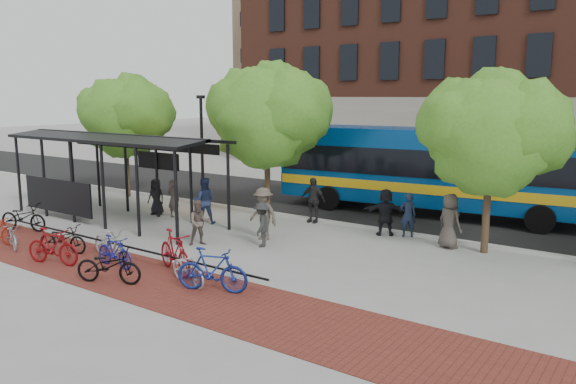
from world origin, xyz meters
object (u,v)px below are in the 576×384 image
Objects in this scene: bike_4 at (63,239)px; pedestrian_2 at (204,201)px; bike_10 at (188,268)px; pedestrian_5 at (386,212)px; tree_a at (126,113)px; bike_0 at (23,217)px; pedestrian_9 at (262,225)px; bike_8 at (109,266)px; bike_7 at (115,252)px; pedestrian_7 at (408,215)px; lamp_post_left at (202,148)px; tree_b at (270,112)px; bike_2 at (12,235)px; pedestrian_4 at (313,200)px; tree_c at (495,129)px; bike_6 at (109,243)px; bike_9 at (175,252)px; bus_shelter at (112,148)px; bike_11 at (212,270)px; pedestrian_8 at (199,223)px; pedestrian_6 at (449,221)px; pedestrian_1 at (174,199)px; pedestrian_3 at (263,214)px; pedestrian_0 at (156,197)px; bike_5 at (53,246)px; bus at (436,166)px.

pedestrian_2 is (0.85, 5.79, 0.47)m from bike_4.
pedestrian_5 reaches higher than bike_10.
tree_a is 3.28× the size of pedestrian_2.
pedestrian_9 is (8.84, 3.47, 0.24)m from bike_0.
bike_0 is 1.07× the size of bike_8.
bike_10 is (2.90, 0.21, -0.04)m from bike_7.
pedestrian_7 is (2.78, 8.37, 0.37)m from bike_10.
lamp_post_left is 2.68× the size of bike_8.
bike_2 is (-4.32, -8.76, -4.01)m from tree_b.
tree_a is at bearing 177.35° from pedestrian_4.
tree_c is 3.07× the size of bike_6.
tree_c is at bearing -22.16° from bike_9.
bus_shelter is 10.55m from bike_11.
pedestrian_8 is at bearing -150.36° from tree_c.
bus_shelter is 14.77m from tree_c.
pedestrian_4 is at bearing -6.68° from bike_6.
pedestrian_4 is (-1.35, 8.37, 0.48)m from bike_10.
bus_shelter reaches higher than bike_0.
pedestrian_6 is 1.21× the size of pedestrian_9.
pedestrian_1 reaches higher than bike_9.
pedestrian_3 reaches higher than bike_6.
lamp_post_left is at bearing -34.94° from bike_0.
pedestrian_5 reaches higher than pedestrian_1.
pedestrian_1 is 1.85m from pedestrian_2.
pedestrian_7 is at bearing -31.19° from bike_7.
pedestrian_0 is (1.87, 4.98, 0.25)m from bike_0.
bike_5 is at bearing -128.51° from bike_0.
bike_0 is 5.25m from bike_5.
tree_a reaches higher than pedestrian_2.
pedestrian_0 is at bearing -38.27° from bike_0.
bike_2 is (0.91, -4.93, -2.55)m from bus_shelter.
bike_6 reaches higher than bike_10.
tree_a reaches higher than bus.
pedestrian_2 is 3.58m from pedestrian_3.
bus_shelter reaches higher than pedestrian_2.
bike_7 is 1.03× the size of pedestrian_0.
tree_b is at bearing -14.95° from bike_8.
bike_4 is (-11.42, -8.09, -3.58)m from tree_c.
bike_4 is at bearing -84.65° from pedestrian_0.
lamp_post_left is 7.06m from pedestrian_3.
bus_shelter is at bearing -146.33° from bus.
tree_c is 13.02m from pedestrian_1.
bike_11 reaches higher than bike_4.
bike_8 is 1.01× the size of pedestrian_3.
bike_10 is (8.42, -4.10, -2.55)m from bus_shelter.
pedestrian_5 is at bearing 0.76° from tree_a.
bike_9 is at bearing 54.40° from bike_11.
pedestrian_5 is at bearing 15.49° from pedestrian_6.
lamp_post_left is 9.49m from pedestrian_5.
pedestrian_4 is at bearing -34.40° from bike_5.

